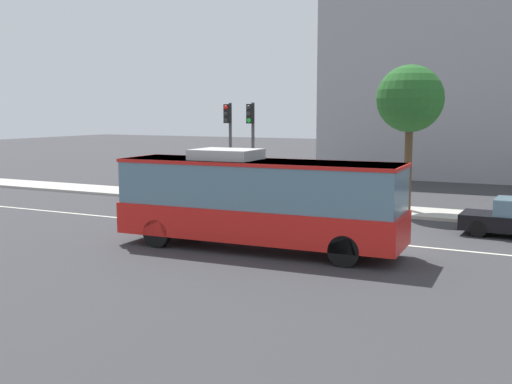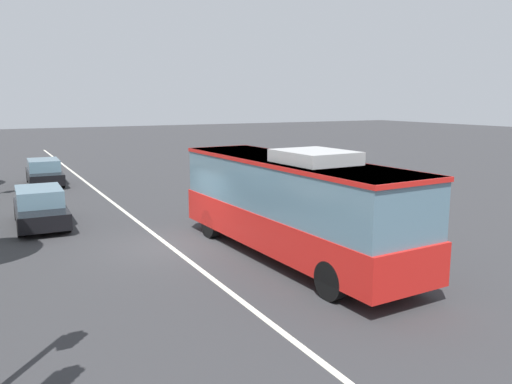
{
  "view_description": "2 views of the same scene",
  "coord_description": "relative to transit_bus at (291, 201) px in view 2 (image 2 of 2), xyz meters",
  "views": [
    {
      "loc": [
        6.41,
        -21.73,
        4.77
      ],
      "look_at": [
        -3.63,
        -1.66,
        1.83
      ],
      "focal_mm": 43.32,
      "sensor_mm": 36.0,
      "label": 1
    },
    {
      "loc": [
        -16.11,
        5.3,
        4.88
      ],
      "look_at": [
        -4.59,
        -0.85,
        2.52
      ],
      "focal_mm": 36.05,
      "sensor_mm": 36.0,
      "label": 2
    }
  ],
  "objects": [
    {
      "name": "lane_centre_line",
      "position": [
        2.95,
        2.94,
        -1.8
      ],
      "size": [
        76.0,
        0.16,
        0.01
      ],
      "primitive_type": "cube",
      "color": "silver",
      "rests_on": "ground_plane"
    },
    {
      "name": "sedan_black_ahead",
      "position": [
        18.6,
        5.2,
        -1.09
      ],
      "size": [
        4.55,
        1.93,
        1.46
      ],
      "rotation": [
        0.0,
        0.0,
        3.11
      ],
      "color": "black",
      "rests_on": "ground_plane"
    },
    {
      "name": "ground_plane",
      "position": [
        2.95,
        2.94,
        -1.81
      ],
      "size": [
        160.0,
        160.0,
        0.0
      ],
      "primitive_type": "plane",
      "color": "#333335"
    },
    {
      "name": "transit_bus",
      "position": [
        0.0,
        0.0,
        0.0
      ],
      "size": [
        10.1,
        2.94,
        3.46
      ],
      "rotation": [
        0.0,
        0.0,
        0.04
      ],
      "color": "red",
      "rests_on": "ground_plane"
    },
    {
      "name": "sedan_black",
      "position": [
        8.19,
        6.44,
        -1.09
      ],
      "size": [
        4.55,
        1.92,
        1.46
      ],
      "rotation": [
        0.0,
        0.0,
        3.11
      ],
      "color": "black",
      "rests_on": "ground_plane"
    }
  ]
}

